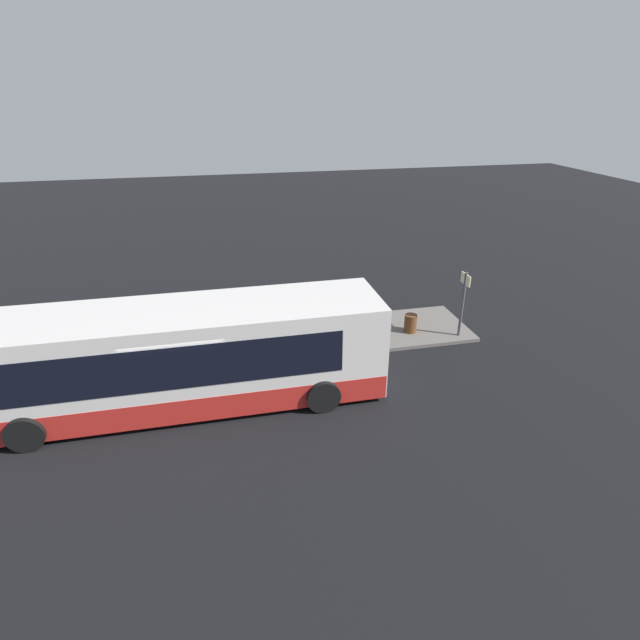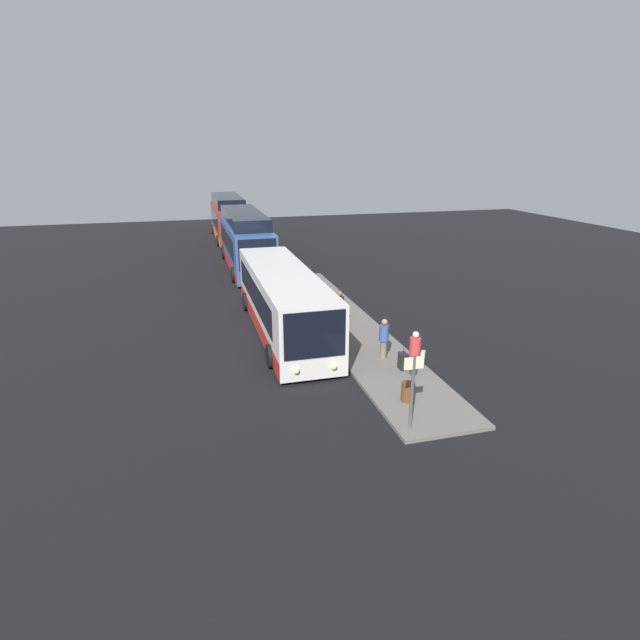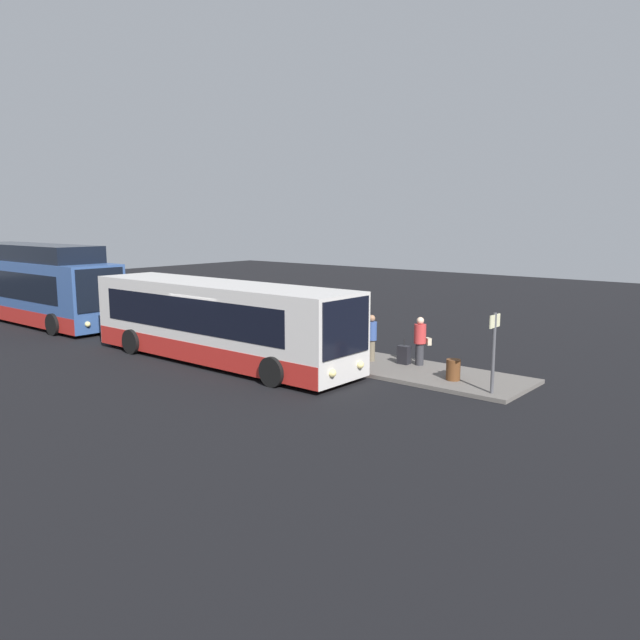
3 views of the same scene
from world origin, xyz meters
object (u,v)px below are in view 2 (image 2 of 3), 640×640
object	(u,v)px
passenger_waiting	(415,352)
passenger_with_bags	(339,308)
bus_second	(246,243)
suitcase	(403,361)
sign_post	(413,385)
trash_bin	(408,392)
bus_third	(229,220)
bus_lead	(283,301)
passenger_boarding	(384,337)

from	to	relation	value
passenger_waiting	passenger_with_bags	bearing A→B (deg)	-133.46
bus_second	suitcase	size ratio (longest dim) A/B	12.98
suitcase	sign_post	size ratio (longest dim) A/B	0.37
bus_second	sign_post	size ratio (longest dim) A/B	4.86
trash_bin	bus_third	bearing A→B (deg)	-175.66
bus_lead	passenger_boarding	world-z (taller)	bus_lead
bus_lead	trash_bin	bearing A→B (deg)	17.78
bus_third	bus_lead	bearing A→B (deg)	-0.00
bus_second	passenger_boarding	bearing A→B (deg)	9.90
passenger_boarding	passenger_waiting	world-z (taller)	passenger_waiting
bus_second	passenger_waiting	distance (m)	19.82
passenger_with_bags	passenger_boarding	bearing A→B (deg)	-139.94
bus_lead	sign_post	size ratio (longest dim) A/B	4.96
bus_second	passenger_waiting	bearing A→B (deg)	10.66
bus_third	trash_bin	size ratio (longest dim) A/B	16.09
suitcase	passenger_waiting	bearing A→B (deg)	23.03
sign_post	passenger_boarding	bearing A→B (deg)	166.76
sign_post	passenger_with_bags	bearing A→B (deg)	176.49
bus_second	trash_bin	world-z (taller)	bus_second
suitcase	sign_post	xyz separation A→B (m)	(3.92, -1.52, 1.10)
passenger_with_bags	trash_bin	bearing A→B (deg)	-148.85
passenger_boarding	suitcase	world-z (taller)	passenger_boarding
bus_lead	suitcase	distance (m)	6.68
passenger_boarding	bus_lead	bearing A→B (deg)	-162.68
bus_third	passenger_waiting	world-z (taller)	bus_third
passenger_waiting	sign_post	xyz separation A→B (m)	(3.41, -1.74, 0.54)
trash_bin	passenger_boarding	bearing A→B (deg)	171.02
bus_second	sign_post	bearing A→B (deg)	4.81
suitcase	bus_third	bearing A→B (deg)	-173.73
bus_lead	bus_second	bearing A→B (deg)	180.00
suitcase	sign_post	bearing A→B (deg)	-21.28
bus_lead	passenger_waiting	distance (m)	7.17
bus_lead	suitcase	xyz separation A→B (m)	(5.64, 3.45, -0.96)
bus_lead	passenger_boarding	bearing A→B (deg)	34.60
bus_lead	bus_third	size ratio (longest dim) A/B	1.11
bus_third	suitcase	bearing A→B (deg)	6.27
passenger_waiting	trash_bin	world-z (taller)	passenger_waiting
passenger_boarding	passenger_waiting	size ratio (longest dim) A/B	0.99
passenger_waiting	passenger_with_bags	size ratio (longest dim) A/B	0.93
sign_post	trash_bin	world-z (taller)	sign_post
bus_third	bus_second	bearing A→B (deg)	0.00
sign_post	trash_bin	distance (m)	2.02
passenger_waiting	passenger_with_bags	xyz separation A→B (m)	(-5.43, -1.20, 0.07)
bus_second	bus_third	bearing A→B (deg)	-180.00
bus_second	passenger_boarding	distance (m)	18.11
sign_post	passenger_waiting	bearing A→B (deg)	153.00
bus_second	suitcase	xyz separation A→B (m)	(18.96, 3.45, -1.31)
bus_third	passenger_with_bags	xyz separation A→B (m)	(26.48, 2.47, -0.66)
bus_third	passenger_boarding	bearing A→B (deg)	5.87
trash_bin	passenger_with_bags	bearing A→B (deg)	-179.25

